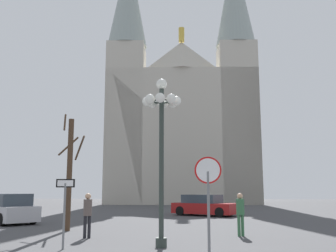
# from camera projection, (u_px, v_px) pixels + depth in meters

# --- Properties ---
(cathedral) EXTENTS (18.74, 11.44, 33.26)m
(cathedral) POSITION_uv_depth(u_px,v_px,m) (181.00, 115.00, 48.35)
(cathedral) COLOR #BCB5A5
(cathedral) RESTS_ON ground
(stop_sign) EXTENTS (0.77, 0.14, 2.75)m
(stop_sign) POSITION_uv_depth(u_px,v_px,m) (208.00, 186.00, 10.84)
(stop_sign) COLOR slate
(stop_sign) RESTS_ON ground
(one_way_arrow_sign) EXTENTS (0.58, 0.12, 2.14)m
(one_way_arrow_sign) POSITION_uv_depth(u_px,v_px,m) (65.00, 204.00, 11.93)
(one_way_arrow_sign) COLOR slate
(one_way_arrow_sign) RESTS_ON ground
(street_lamp) EXTENTS (1.31, 1.31, 5.53)m
(street_lamp) POSITION_uv_depth(u_px,v_px,m) (162.00, 127.00, 12.75)
(street_lamp) COLOR #2D3833
(street_lamp) RESTS_ON ground
(bare_tree) EXTENTS (1.33, 1.09, 5.26)m
(bare_tree) POSITION_uv_depth(u_px,v_px,m) (70.00, 171.00, 17.20)
(bare_tree) COLOR #473323
(bare_tree) RESTS_ON ground
(parked_car_near_silver) EXTENTS (4.61, 4.32, 1.56)m
(parked_car_near_silver) POSITION_uv_depth(u_px,v_px,m) (7.00, 209.00, 20.65)
(parked_car_near_silver) COLOR #B7B7BC
(parked_car_near_silver) RESTS_ON ground
(parked_car_far_red) EXTENTS (4.71, 3.66, 1.42)m
(parked_car_far_red) POSITION_uv_depth(u_px,v_px,m) (204.00, 206.00, 26.20)
(parked_car_far_red) COLOR maroon
(parked_car_far_red) RESTS_ON ground
(pedestrian_walking) EXTENTS (0.32, 0.32, 1.66)m
(pedestrian_walking) POSITION_uv_depth(u_px,v_px,m) (88.00, 211.00, 14.51)
(pedestrian_walking) COLOR black
(pedestrian_walking) RESTS_ON ground
(pedestrian_standing) EXTENTS (0.32, 0.32, 1.66)m
(pedestrian_standing) POSITION_uv_depth(u_px,v_px,m) (240.00, 210.00, 15.09)
(pedestrian_standing) COLOR #33663F
(pedestrian_standing) RESTS_ON ground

